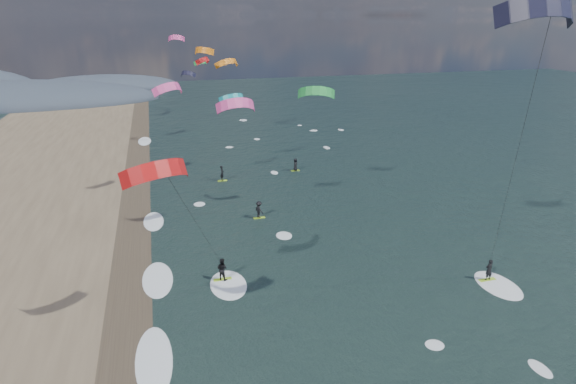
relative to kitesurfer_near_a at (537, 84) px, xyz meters
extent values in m
cube|color=#382D23|center=(-22.00, 6.43, -14.85)|extent=(3.00, 240.00, 0.00)
ellipsoid|color=#3D4756|center=(-50.00, 96.43, -14.85)|extent=(64.00, 24.00, 10.00)
ellipsoid|color=#3D4756|center=(-32.00, 116.43, -14.85)|extent=(40.00, 18.00, 7.00)
cube|color=#9DD124|center=(3.13, 4.89, -14.83)|extent=(1.33, 0.40, 0.06)
imported|color=black|center=(3.13, 4.89, -13.98)|extent=(0.63, 0.45, 1.64)
ellipsoid|color=white|center=(3.43, 4.09, -14.85)|extent=(2.60, 4.20, 0.12)
cylinder|color=black|center=(1.13, 1.89, -4.89)|extent=(0.02, 0.02, 18.77)
cube|color=#9DD124|center=(-15.50, 10.10, -14.82)|extent=(1.33, 0.41, 0.06)
imported|color=black|center=(-15.50, 10.10, -13.95)|extent=(1.04, 1.02, 1.69)
ellipsoid|color=white|center=(-15.20, 9.30, -14.85)|extent=(2.60, 4.20, 0.12)
cylinder|color=black|center=(-17.25, 7.10, -8.89)|extent=(0.02, 0.02, 11.63)
cube|color=#9DD124|center=(-10.51, 20.56, -14.83)|extent=(1.10, 0.35, 0.05)
imported|color=black|center=(-10.51, 20.56, -13.98)|extent=(1.00, 1.23, 1.66)
cube|color=#9DD124|center=(-3.02, 33.92, -14.83)|extent=(1.10, 0.35, 0.05)
imported|color=black|center=(-3.02, 33.92, -14.04)|extent=(0.59, 0.81, 1.54)
cube|color=#9DD124|center=(-12.32, 32.43, -14.83)|extent=(1.10, 0.35, 0.05)
imported|color=black|center=(-12.32, 32.43, -13.91)|extent=(0.56, 0.73, 1.80)
ellipsoid|color=white|center=(-20.80, 2.43, -14.85)|extent=(2.40, 5.40, 0.11)
ellipsoid|color=white|center=(-20.80, 11.43, -14.85)|extent=(2.40, 5.40, 0.11)
ellipsoid|color=white|center=(-20.80, 22.43, -14.85)|extent=(2.40, 5.40, 0.11)
ellipsoid|color=white|center=(-20.80, 36.43, -14.85)|extent=(2.40, 5.40, 0.11)
ellipsoid|color=white|center=(-20.80, 54.43, -14.85)|extent=(2.40, 5.40, 0.11)
camera|label=1|loc=(-19.07, -20.82, 3.32)|focal=30.00mm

